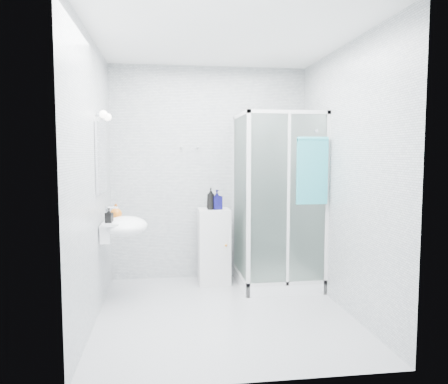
{
  "coord_description": "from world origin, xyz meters",
  "views": [
    {
      "loc": [
        -0.56,
        -4.07,
        1.54
      ],
      "look_at": [
        0.05,
        0.35,
        1.15
      ],
      "focal_mm": 35.0,
      "sensor_mm": 36.0,
      "label": 1
    }
  ],
  "objects": [
    {
      "name": "wall_hooks",
      "position": [
        -0.25,
        1.26,
        1.62
      ],
      "size": [
        0.23,
        0.06,
        0.03
      ],
      "color": "silver",
      "rests_on": "room"
    },
    {
      "name": "shampoo_bottle_a",
      "position": [
        -0.02,
        0.98,
        1.02
      ],
      "size": [
        0.11,
        0.11,
        0.26
      ],
      "primitive_type": "imported",
      "rotation": [
        0.0,
        0.0,
        -0.09
      ],
      "color": "black",
      "rests_on": "storage_cabinet"
    },
    {
      "name": "room",
      "position": [
        0.0,
        0.0,
        1.3
      ],
      "size": [
        2.4,
        2.6,
        2.6
      ],
      "color": "silver",
      "rests_on": "ground"
    },
    {
      "name": "soap_dispenser_black",
      "position": [
        -1.1,
        0.31,
        0.94
      ],
      "size": [
        0.08,
        0.08,
        0.15
      ],
      "primitive_type": "imported",
      "rotation": [
        0.0,
        0.0,
        -0.29
      ],
      "color": "black",
      "rests_on": "wall_basin"
    },
    {
      "name": "mirror",
      "position": [
        -1.19,
        0.45,
        1.5
      ],
      "size": [
        0.02,
        0.6,
        0.7
      ],
      "primitive_type": "cube",
      "color": "white",
      "rests_on": "room"
    },
    {
      "name": "soap_dispenser_orange",
      "position": [
        -1.06,
        0.55,
        0.94
      ],
      "size": [
        0.14,
        0.14,
        0.16
      ],
      "primitive_type": "imported",
      "rotation": [
        0.0,
        0.0,
        0.14
      ],
      "color": "#B75D15",
      "rests_on": "wall_basin"
    },
    {
      "name": "hand_towel",
      "position": [
        0.99,
        0.36,
        1.38
      ],
      "size": [
        0.33,
        0.05,
        0.71
      ],
      "color": "teal",
      "rests_on": "shower_enclosure"
    },
    {
      "name": "wall_basin",
      "position": [
        -0.99,
        0.45,
        0.8
      ],
      "size": [
        0.46,
        0.56,
        0.35
      ],
      "color": "white",
      "rests_on": "ground"
    },
    {
      "name": "storage_cabinet",
      "position": [
        0.02,
        1.02,
        0.44
      ],
      "size": [
        0.37,
        0.39,
        0.89
      ],
      "rotation": [
        0.0,
        0.0,
        -0.01
      ],
      "color": "silver",
      "rests_on": "ground"
    },
    {
      "name": "shampoo_bottle_b",
      "position": [
        0.05,
        0.99,
        1.0
      ],
      "size": [
        0.13,
        0.13,
        0.23
      ],
      "primitive_type": "imported",
      "rotation": [
        0.0,
        0.0,
        0.26
      ],
      "color": "#0E0C4B",
      "rests_on": "storage_cabinet"
    },
    {
      "name": "shower_enclosure",
      "position": [
        0.67,
        0.77,
        0.45
      ],
      "size": [
        0.9,
        0.95,
        2.0
      ],
      "color": "white",
      "rests_on": "ground"
    },
    {
      "name": "vanity_lights",
      "position": [
        -1.14,
        0.45,
        1.92
      ],
      "size": [
        0.1,
        0.4,
        0.08
      ],
      "color": "silver",
      "rests_on": "room"
    }
  ]
}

